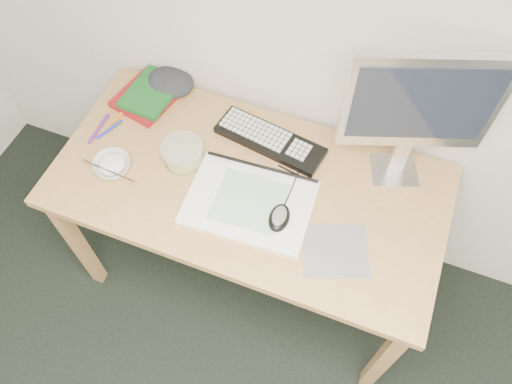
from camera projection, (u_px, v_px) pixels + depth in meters
desk at (248, 196)px, 1.84m from camera, size 1.40×0.70×0.75m
mousepad at (336, 250)px, 1.63m from camera, size 0.27×0.25×0.00m
sketchpad at (249, 202)px, 1.72m from camera, size 0.45×0.33×0.01m
keyboard at (270, 140)px, 1.86m from camera, size 0.43×0.20×0.02m
monitor at (420, 107)px, 1.51m from camera, size 0.45×0.19×0.55m
mouse at (279, 216)px, 1.66m from camera, size 0.08×0.12×0.04m
rice_bowl at (112, 166)px, 1.79m from camera, size 0.15×0.15×0.04m
chopsticks at (108, 170)px, 1.75m from camera, size 0.22×0.03×0.02m
fruit_tub at (183, 154)px, 1.79m from camera, size 0.19×0.19×0.08m
book_red at (150, 94)px, 1.98m from camera, size 0.25×0.30×0.03m
book_green at (152, 92)px, 1.95m from camera, size 0.19×0.25×0.02m
cloth_lump at (170, 82)px, 1.99m from camera, size 0.18×0.16×0.07m
pencil_pink at (252, 172)px, 1.79m from camera, size 0.20×0.04×0.01m
pencil_tan at (252, 169)px, 1.80m from camera, size 0.13×0.14×0.01m
pencil_black at (298, 175)px, 1.79m from camera, size 0.16×0.04×0.01m
marker_blue at (109, 130)px, 1.89m from camera, size 0.06×0.11×0.01m
marker_orange at (122, 113)px, 1.94m from camera, size 0.05×0.14×0.01m
marker_purple at (99, 128)px, 1.90m from camera, size 0.02×0.15×0.01m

